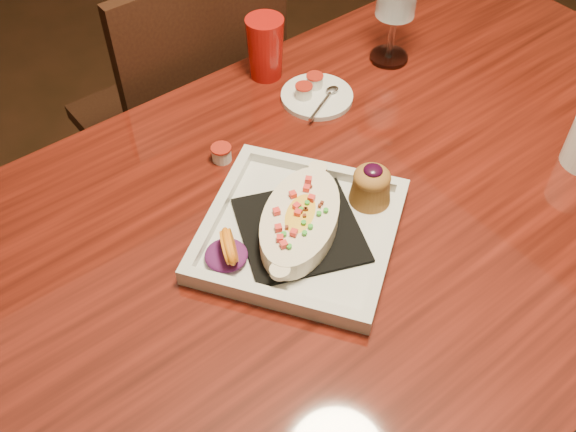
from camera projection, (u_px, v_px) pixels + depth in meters
floor at (345, 398)px, 1.63m from camera, size 7.00×7.00×0.00m
table at (370, 232)px, 1.14m from camera, size 1.50×0.90×0.75m
chair_far at (189, 117)px, 1.58m from camera, size 0.42×0.42×0.93m
plate at (306, 222)px, 0.99m from camera, size 0.40×0.40×0.08m
saucer at (316, 95)px, 1.23m from camera, size 0.14×0.14×0.09m
creamer_loose at (222, 153)px, 1.11m from camera, size 0.04×0.04×0.03m
red_tumbler at (265, 48)px, 1.24m from camera, size 0.07×0.07×0.12m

